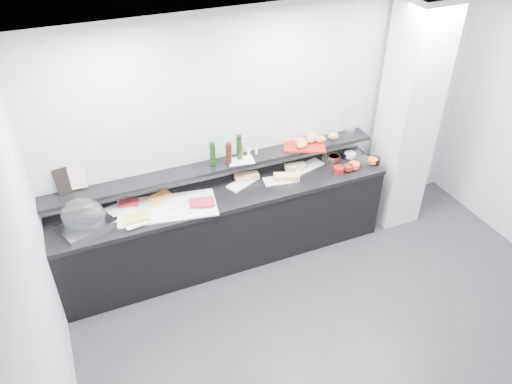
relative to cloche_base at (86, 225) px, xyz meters
name	(u,v)px	position (x,y,z in m)	size (l,w,h in m)	color
ground	(360,349)	(2.11, -1.68, -0.92)	(5.00, 5.00, 0.00)	#2D2D30
back_wall	(274,130)	(2.11, 0.32, 0.43)	(5.00, 0.02, 2.70)	silver
ceiling	(412,77)	(2.11, -1.68, 1.78)	(5.00, 5.00, 0.00)	white
column	(408,119)	(3.61, -0.03, 0.43)	(0.50, 0.50, 2.70)	silver
buffet_cabinet	(226,228)	(1.41, 0.02, -0.50)	(3.60, 0.60, 0.85)	black
counter_top	(225,194)	(1.41, 0.02, -0.05)	(3.62, 0.62, 0.05)	black
wall_shelf	(218,166)	(1.41, 0.19, 0.21)	(3.60, 0.25, 0.04)	black
cloche_base	(86,225)	(0.00, 0.00, 0.00)	(0.48, 0.32, 0.04)	silver
cloche_dome	(83,215)	(0.00, 0.03, 0.11)	(0.42, 0.28, 0.34)	white
linen_runner	(167,208)	(0.79, -0.01, -0.01)	(0.98, 0.46, 0.01)	white
platter_meat_a	(120,209)	(0.34, 0.14, 0.00)	(0.27, 0.18, 0.01)	white
food_meat_a	(129,203)	(0.44, 0.18, 0.02)	(0.19, 0.12, 0.02)	maroon
platter_salmon	(159,201)	(0.74, 0.11, 0.00)	(0.26, 0.18, 0.01)	silver
food_salmon	(160,197)	(0.76, 0.15, 0.02)	(0.23, 0.15, 0.02)	orange
platter_cheese	(139,219)	(0.49, -0.11, 0.00)	(0.31, 0.21, 0.01)	white
food_cheese	(137,218)	(0.47, -0.10, 0.02)	(0.24, 0.15, 0.02)	#D7C253
platter_meat_b	(190,205)	(1.01, -0.07, 0.00)	(0.33, 0.22, 0.01)	white
food_meat_b	(202,202)	(1.12, -0.10, 0.02)	(0.25, 0.16, 0.02)	maroon
sandwich_plate_left	(242,183)	(1.65, 0.11, -0.01)	(0.36, 0.15, 0.01)	white
sandwich_food_left	(247,176)	(1.72, 0.15, 0.02)	(0.26, 0.10, 0.06)	#E6AC78
tongs_left	(247,182)	(1.69, 0.08, 0.00)	(0.01, 0.01, 0.16)	silver
sandwich_plate_mid	(281,180)	(2.05, -0.01, -0.01)	(0.37, 0.16, 0.01)	white
sandwich_food_mid	(287,177)	(2.11, -0.03, 0.02)	(0.28, 0.11, 0.06)	#E3BE77
tongs_mid	(276,181)	(1.99, -0.02, 0.00)	(0.01, 0.01, 0.16)	silver
sandwich_plate_right	(308,166)	(2.45, 0.13, -0.01)	(0.38, 0.16, 0.01)	white
sandwich_food_right	(295,167)	(2.29, 0.13, 0.02)	(0.23, 0.09, 0.06)	#DDC174
tongs_right	(299,171)	(2.30, 0.06, 0.00)	(0.01, 0.01, 0.16)	#B8BBBF
bowl_glass_fruit	(329,159)	(2.73, 0.13, 0.02)	(0.17, 0.17, 0.07)	white
fill_glass_fruit	(334,157)	(2.79, 0.12, 0.03)	(0.13, 0.13, 0.05)	orange
bowl_black_jam	(347,155)	(2.97, 0.13, 0.02)	(0.14, 0.14, 0.07)	black
fill_black_jam	(334,158)	(2.78, 0.11, 0.03)	(0.13, 0.13, 0.05)	#55140C
bowl_glass_cream	(353,154)	(3.03, 0.12, 0.02)	(0.19, 0.19, 0.07)	white
fill_glass_cream	(350,155)	(2.99, 0.10, 0.03)	(0.13, 0.13, 0.05)	silver
bowl_red_jam	(339,170)	(2.71, -0.11, 0.02)	(0.12, 0.12, 0.07)	maroon
fill_red_jam	(348,168)	(2.82, -0.13, 0.03)	(0.10, 0.10, 0.05)	#62230E
bowl_glass_salmon	(363,162)	(3.06, -0.07, 0.02)	(0.18, 0.18, 0.07)	silver
fill_glass_salmon	(354,165)	(2.91, -0.11, 0.03)	(0.13, 0.13, 0.05)	#D85034
bowl_black_fruit	(375,161)	(3.19, -0.11, 0.02)	(0.12, 0.12, 0.07)	black
fill_black_fruit	(373,161)	(3.16, -0.11, 0.03)	(0.11, 0.11, 0.05)	orange
framed_print	(67,180)	(-0.07, 0.30, 0.36)	(0.22, 0.02, 0.26)	black
print_art	(77,178)	(0.02, 0.29, 0.36)	(0.17, 0.00, 0.22)	beige
condiment_tray	(241,161)	(1.65, 0.16, 0.24)	(0.27, 0.17, 0.01)	white
bottle_green_a	(213,154)	(1.36, 0.19, 0.37)	(0.06, 0.06, 0.26)	black
bottle_brown	(229,153)	(1.52, 0.15, 0.36)	(0.06, 0.06, 0.24)	#38120A
bottle_green_b	(239,147)	(1.65, 0.20, 0.38)	(0.06, 0.06, 0.28)	black
bottle_hot	(241,151)	(1.67, 0.19, 0.33)	(0.04, 0.04, 0.18)	#B7250D
shaker_salt	(249,152)	(1.78, 0.24, 0.28)	(0.04, 0.04, 0.07)	white
shaker_pepper	(256,151)	(1.85, 0.21, 0.28)	(0.03, 0.03, 0.07)	white
bread_tray	(304,145)	(2.42, 0.19, 0.24)	(0.45, 0.32, 0.02)	#9E1911
bread_roll_n	(311,135)	(2.55, 0.28, 0.29)	(0.14, 0.09, 0.08)	tan
bread_roll_ne	(312,137)	(2.54, 0.23, 0.29)	(0.14, 0.09, 0.08)	tan
bread_roll_sw	(302,145)	(2.36, 0.12, 0.29)	(0.14, 0.09, 0.08)	tan
bread_roll_s	(320,139)	(2.60, 0.15, 0.29)	(0.13, 0.08, 0.08)	#B06E43
bread_roll_se	(333,136)	(2.77, 0.16, 0.29)	(0.12, 0.08, 0.08)	tan
bread_roll_midw	(300,141)	(2.38, 0.20, 0.29)	(0.13, 0.08, 0.08)	#C2814A
bread_roll_mide	(311,140)	(2.50, 0.19, 0.29)	(0.12, 0.08, 0.08)	#C07B49
carafe	(351,122)	(3.03, 0.22, 0.38)	(0.11, 0.11, 0.30)	white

